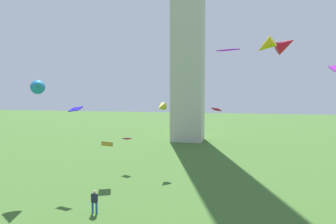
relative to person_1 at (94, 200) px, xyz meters
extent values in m
cylinder|color=#235693|center=(-0.18, 0.06, -0.56)|extent=(0.16, 0.16, 0.83)
cylinder|color=#235693|center=(0.18, -0.06, -0.56)|extent=(0.16, 0.16, 0.83)
cube|color=#1E2333|center=(0.00, 0.00, 0.18)|extent=(0.51, 0.39, 0.66)
sphere|color=#D8AD84|center=(0.00, 0.00, 0.63)|extent=(0.24, 0.24, 0.24)
cone|color=gold|center=(11.92, -0.66, 10.90)|extent=(1.54, 1.17, 1.26)
cube|color=#B40B59|center=(-1.93, 13.40, 2.58)|extent=(1.20, 1.05, 0.41)
cube|color=#C00EE8|center=(9.42, 4.61, 11.25)|extent=(1.82, 1.73, 0.34)
cube|color=red|center=(8.22, 9.50, 6.23)|extent=(1.06, 1.01, 0.35)
cube|color=#B36320|center=(-2.13, 7.98, 2.84)|extent=(1.58, 1.76, 0.79)
cone|color=#1572B3|center=(-7.65, 5.26, 8.53)|extent=(2.30, 2.51, 1.71)
cone|color=red|center=(13.68, 4.25, 11.54)|extent=(1.80, 1.11, 1.58)
cone|color=gold|center=(1.81, 14.06, 6.10)|extent=(1.17, 1.51, 1.05)
cube|color=#1508D0|center=(-4.41, 6.08, 6.32)|extent=(1.28, 1.02, 0.52)
camera|label=1|loc=(10.44, -23.54, 8.34)|focal=37.36mm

